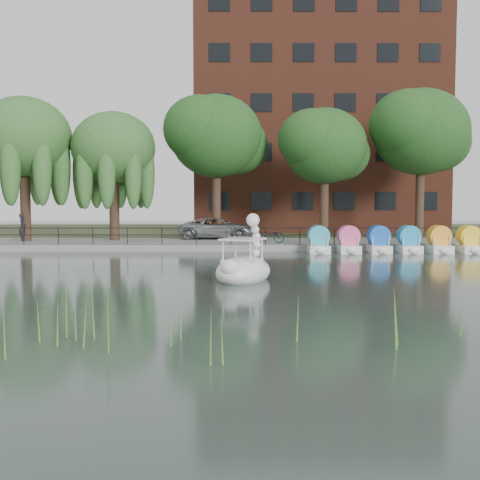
{
  "coord_description": "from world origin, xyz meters",
  "views": [
    {
      "loc": [
        0.42,
        -21.46,
        3.08
      ],
      "look_at": [
        0.5,
        4.0,
        1.3
      ],
      "focal_mm": 45.0,
      "sensor_mm": 36.0,
      "label": 1
    }
  ],
  "objects_px": {
    "minivan": "(217,227)",
    "pedestrian": "(22,225)",
    "swan_boat": "(244,266)",
    "bicycle": "(270,234)"
  },
  "relations": [
    {
      "from": "minivan",
      "to": "pedestrian",
      "type": "bearing_deg",
      "value": 101.65
    },
    {
      "from": "bicycle",
      "to": "pedestrian",
      "type": "bearing_deg",
      "value": 90.95
    },
    {
      "from": "bicycle",
      "to": "swan_boat",
      "type": "height_order",
      "value": "swan_boat"
    },
    {
      "from": "bicycle",
      "to": "swan_boat",
      "type": "relative_size",
      "value": 0.5
    },
    {
      "from": "bicycle",
      "to": "swan_boat",
      "type": "distance_m",
      "value": 13.64
    },
    {
      "from": "minivan",
      "to": "swan_boat",
      "type": "relative_size",
      "value": 1.7
    },
    {
      "from": "minivan",
      "to": "bicycle",
      "type": "height_order",
      "value": "minivan"
    },
    {
      "from": "bicycle",
      "to": "pedestrian",
      "type": "height_order",
      "value": "pedestrian"
    },
    {
      "from": "minivan",
      "to": "swan_boat",
      "type": "bearing_deg",
      "value": -172.32
    },
    {
      "from": "minivan",
      "to": "pedestrian",
      "type": "height_order",
      "value": "pedestrian"
    }
  ]
}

